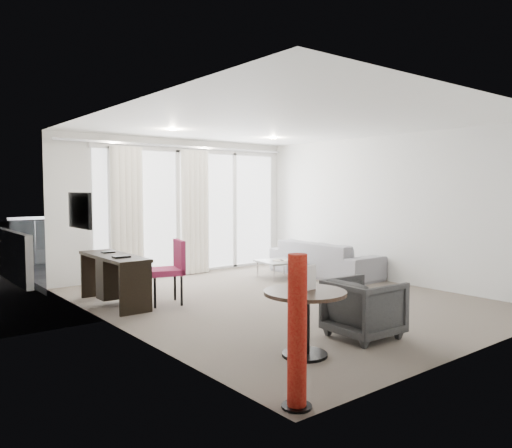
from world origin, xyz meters
TOP-DOWN VIEW (x-y plane):
  - floor at (0.00, 0.00)m, footprint 5.00×6.00m
  - ceiling at (0.00, 0.00)m, footprint 5.00×6.00m
  - wall_left at (-2.50, 0.00)m, footprint 0.00×6.00m
  - wall_right at (2.50, 0.00)m, footprint 0.00×6.00m
  - wall_front at (0.00, -3.00)m, footprint 5.00×0.00m
  - window_panel at (0.30, 2.98)m, footprint 4.00×0.02m
  - window_frame at (0.30, 2.97)m, footprint 4.10×0.06m
  - curtain_left at (-1.15, 2.82)m, footprint 0.60×0.20m
  - curtain_right at (0.25, 2.82)m, footprint 0.60×0.20m
  - curtain_track at (0.00, 2.82)m, footprint 4.80×0.04m
  - downlight_a at (-0.90, 1.60)m, footprint 0.12×0.12m
  - downlight_b at (1.20, 1.60)m, footprint 0.12×0.12m
  - desk at (-2.05, 1.26)m, footprint 0.47×1.51m
  - tv at (-2.46, 1.45)m, footprint 0.05×0.80m
  - desk_chair at (-1.47, 0.83)m, footprint 0.61×0.59m
  - round_table at (-1.46, -2.02)m, footprint 1.06×1.06m
  - menu_card at (-1.38, -2.01)m, footprint 0.14×0.04m
  - red_lamp at (-2.33, -2.83)m, footprint 0.31×0.31m
  - tub_armchair at (-0.51, -1.98)m, footprint 0.75×0.74m
  - coffee_table at (1.20, 1.42)m, footprint 0.82×0.82m
  - remote at (1.18, 1.33)m, footprint 0.12×0.19m
  - magazine at (1.20, 1.34)m, footprint 0.29×0.35m
  - sofa at (2.04, 1.07)m, footprint 0.88×2.24m
  - terrace_slab at (0.30, 4.50)m, footprint 5.60×3.00m
  - rattan_chair_a at (0.86, 4.85)m, footprint 0.66×0.66m
  - rattan_chair_b at (1.51, 4.18)m, footprint 0.67×0.67m
  - rattan_table at (1.10, 3.61)m, footprint 0.69×0.69m
  - balustrade at (0.30, 5.95)m, footprint 5.50×0.06m

SIDE VIEW (x-z plane):
  - terrace_slab at x=0.30m, z-range -0.12..0.00m
  - floor at x=0.00m, z-range 0.00..0.00m
  - coffee_table at x=1.20m, z-range 0.00..0.32m
  - rattan_table at x=1.10m, z-range 0.00..0.56m
  - round_table at x=-1.46m, z-range 0.00..0.65m
  - tub_armchair at x=-0.51m, z-range 0.00..0.65m
  - sofa at x=2.04m, z-range 0.00..0.66m
  - desk at x=-2.05m, z-range 0.00..0.71m
  - remote at x=1.18m, z-range 0.35..0.37m
  - magazine at x=1.20m, z-range 0.35..0.37m
  - rattan_chair_a at x=0.86m, z-range 0.00..0.74m
  - rattan_chair_b at x=1.51m, z-range 0.00..0.76m
  - desk_chair at x=-1.47m, z-range 0.00..0.92m
  - balustrade at x=0.30m, z-range -0.02..1.02m
  - red_lamp at x=-2.33m, z-range 0.00..1.17m
  - menu_card at x=-1.38m, z-range 0.60..0.84m
  - window_panel at x=0.30m, z-range 0.01..2.39m
  - curtain_left at x=-1.15m, z-range 0.01..2.39m
  - curtain_right at x=0.25m, z-range 0.01..2.39m
  - window_frame at x=0.30m, z-range -0.02..2.42m
  - wall_left at x=-2.50m, z-range 0.00..2.60m
  - wall_right at x=2.50m, z-range 0.00..2.60m
  - wall_front at x=0.00m, z-range 0.00..2.60m
  - tv at x=-2.46m, z-range 1.10..1.60m
  - curtain_track at x=0.00m, z-range 2.43..2.47m
  - downlight_a at x=-0.90m, z-range 2.58..2.60m
  - downlight_b at x=1.20m, z-range 2.58..2.60m
  - ceiling at x=0.00m, z-range 2.60..2.60m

